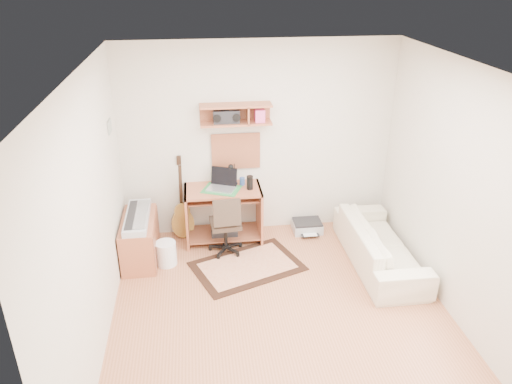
{
  "coord_description": "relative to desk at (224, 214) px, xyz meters",
  "views": [
    {
      "loc": [
        -0.8,
        -4.09,
        3.44
      ],
      "look_at": [
        -0.15,
        1.05,
        1.0
      ],
      "focal_mm": 34.52,
      "sensor_mm": 36.0,
      "label": 1
    }
  ],
  "objects": [
    {
      "name": "speaker",
      "position": [
        0.35,
        -0.05,
        0.47
      ],
      "size": [
        0.08,
        0.08,
        0.18
      ],
      "primitive_type": "cylinder",
      "color": "black",
      "rests_on": "desk"
    },
    {
      "name": "music_keyboard",
      "position": [
        -1.08,
        -0.35,
        0.21
      ],
      "size": [
        0.27,
        0.88,
        0.08
      ],
      "primitive_type": "cube",
      "color": "#B2B5BA",
      "rests_on": "cabinet"
    },
    {
      "name": "wall_shelf",
      "position": [
        0.2,
        0.15,
        1.32
      ],
      "size": [
        0.9,
        0.25,
        0.26
      ],
      "primitive_type": "cube",
      "color": "#AE5E3D",
      "rests_on": "back_wall"
    },
    {
      "name": "ceiling",
      "position": [
        0.5,
        -1.73,
        2.23
      ],
      "size": [
        3.6,
        4.0,
        0.01
      ],
      "primitive_type": "cube",
      "color": "white",
      "rests_on": "ground"
    },
    {
      "name": "left_wall",
      "position": [
        -1.3,
        -1.73,
        0.93
      ],
      "size": [
        0.01,
        4.0,
        2.6
      ],
      "primitive_type": "cube",
      "color": "beige",
      "rests_on": "ground"
    },
    {
      "name": "cork_board",
      "position": [
        0.2,
        0.25,
        0.79
      ],
      "size": [
        0.64,
        0.03,
        0.49
      ],
      "primitive_type": "cube",
      "color": "tan",
      "rests_on": "back_wall"
    },
    {
      "name": "desk",
      "position": [
        0.0,
        0.0,
        0.0
      ],
      "size": [
        1.0,
        0.55,
        0.75
      ],
      "primitive_type": null,
      "color": "#AE5E3D",
      "rests_on": "floor"
    },
    {
      "name": "wall_photo",
      "position": [
        -1.29,
        -0.23,
        1.34
      ],
      "size": [
        0.02,
        0.2,
        0.15
      ],
      "primitive_type": "cube",
      "color": "#4C8CBF",
      "rests_on": "left_wall"
    },
    {
      "name": "sofa",
      "position": [
        1.88,
        -0.82,
        -0.03
      ],
      "size": [
        0.52,
        1.77,
        0.69
      ],
      "primitive_type": "imported",
      "rotation": [
        0.0,
        0.0,
        1.57
      ],
      "color": "beige",
      "rests_on": "floor"
    },
    {
      "name": "cabinet",
      "position": [
        -1.08,
        -0.35,
        -0.1
      ],
      "size": [
        0.4,
        0.9,
        0.55
      ],
      "primitive_type": "cube",
      "color": "#AE5E3D",
      "rests_on": "floor"
    },
    {
      "name": "waste_basket",
      "position": [
        -0.75,
        -0.53,
        -0.22
      ],
      "size": [
        0.31,
        0.31,
        0.31
      ],
      "primitive_type": "cylinder",
      "rotation": [
        0.0,
        0.0,
        -0.28
      ],
      "color": "white",
      "rests_on": "floor"
    },
    {
      "name": "guitar",
      "position": [
        -0.55,
        0.13,
        0.2
      ],
      "size": [
        0.34,
        0.24,
        1.15
      ],
      "primitive_type": null,
      "rotation": [
        0.0,
        0.0,
        0.17
      ],
      "color": "#B58737",
      "rests_on": "floor"
    },
    {
      "name": "desk_lamp",
      "position": [
        0.17,
        0.14,
        0.52
      ],
      "size": [
        0.1,
        0.1,
        0.3
      ],
      "primitive_type": null,
      "color": "black",
      "rests_on": "desk"
    },
    {
      "name": "task_chair",
      "position": [
        0.0,
        -0.33,
        0.04
      ],
      "size": [
        0.46,
        0.46,
        0.84
      ],
      "primitive_type": null,
      "rotation": [
        0.0,
        0.0,
        0.08
      ],
      "color": "#33271E",
      "rests_on": "floor"
    },
    {
      "name": "pencil_cup",
      "position": [
        0.27,
        0.1,
        0.43
      ],
      "size": [
        0.07,
        0.07,
        0.1
      ],
      "primitive_type": "cylinder",
      "color": "#33559A",
      "rests_on": "desk"
    },
    {
      "name": "back_wall",
      "position": [
        0.5,
        0.28,
        0.93
      ],
      "size": [
        3.6,
        0.01,
        2.6
      ],
      "primitive_type": "cube",
      "color": "beige",
      "rests_on": "ground"
    },
    {
      "name": "floor",
      "position": [
        0.5,
        -1.73,
        -0.38
      ],
      "size": [
        3.6,
        4.0,
        0.01
      ],
      "primitive_type": "cube",
      "color": "#B46F4B",
      "rests_on": "ground"
    },
    {
      "name": "rug",
      "position": [
        0.24,
        -0.71,
        -0.37
      ],
      "size": [
        1.5,
        1.25,
        0.02
      ],
      "primitive_type": "cube",
      "rotation": [
        0.0,
        0.0,
        0.37
      ],
      "color": "beige",
      "rests_on": "floor"
    },
    {
      "name": "right_wall",
      "position": [
        2.31,
        -1.73,
        0.93
      ],
      "size": [
        0.01,
        4.0,
        2.6
      ],
      "primitive_type": "cube",
      "color": "beige",
      "rests_on": "ground"
    },
    {
      "name": "boombox",
      "position": [
        0.08,
        0.15,
        1.3
      ],
      "size": [
        0.33,
        0.15,
        0.17
      ],
      "primitive_type": "cube",
      "color": "black",
      "rests_on": "wall_shelf"
    },
    {
      "name": "printer",
      "position": [
        1.17,
        0.06,
        -0.29
      ],
      "size": [
        0.4,
        0.31,
        0.15
      ],
      "primitive_type": "cube",
      "rotation": [
        0.0,
        0.0,
        0.0
      ],
      "color": "#A5A8AA",
      "rests_on": "floor"
    },
    {
      "name": "laptop",
      "position": [
        -0.02,
        -0.02,
        0.51
      ],
      "size": [
        0.46,
        0.46,
        0.27
      ],
      "primitive_type": null,
      "rotation": [
        0.0,
        0.0,
        -0.4
      ],
      "color": "silver",
      "rests_on": "desk"
    }
  ]
}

